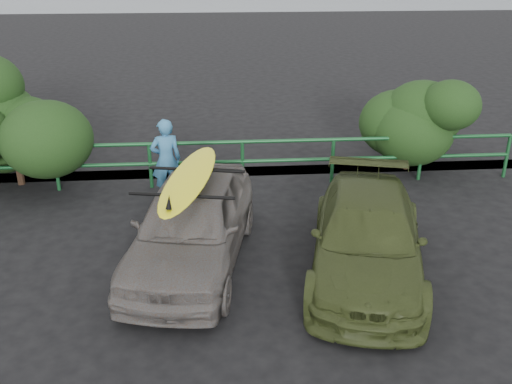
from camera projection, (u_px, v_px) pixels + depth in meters
ground at (191, 323)px, 8.04m from camera, size 80.00×80.00×0.00m
guardrail at (197, 164)px, 12.40m from camera, size 14.00×0.08×1.04m
shrub_right at (416, 125)px, 12.97m from camera, size 3.20×2.40×2.26m
sedan at (192, 224)px, 9.31m from camera, size 2.47×4.45×1.43m
olive_vehicle at (367, 237)px, 9.09m from camera, size 2.73×4.58×1.24m
man at (166, 160)px, 11.65m from camera, size 0.70×0.54×1.73m
roof_rack at (190, 182)px, 9.01m from camera, size 1.81×1.42×0.05m
surfboard at (189, 178)px, 8.98m from camera, size 1.19×3.05×0.09m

